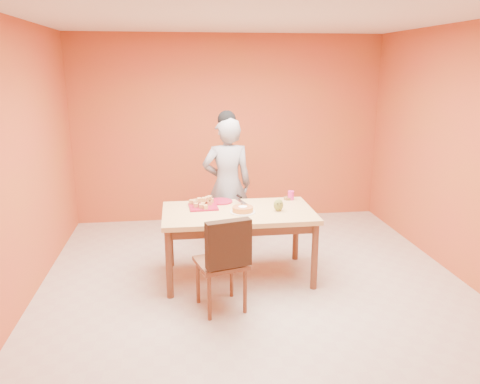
{
  "coord_description": "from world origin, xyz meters",
  "views": [
    {
      "loc": [
        -0.75,
        -4.31,
        2.25
      ],
      "look_at": [
        -0.13,
        0.3,
        0.99
      ],
      "focal_mm": 35.0,
      "sensor_mm": 36.0,
      "label": 1
    }
  ],
  "objects": [
    {
      "name": "floor",
      "position": [
        0.0,
        0.0,
        0.0
      ],
      "size": [
        5.0,
        5.0,
        0.0
      ],
      "primitive_type": "plane",
      "color": "beige",
      "rests_on": "ground"
    },
    {
      "name": "ceiling",
      "position": [
        0.0,
        0.0,
        2.7
      ],
      "size": [
        5.0,
        5.0,
        0.0
      ],
      "primitive_type": "plane",
      "rotation": [
        3.14,
        0.0,
        0.0
      ],
      "color": "silver",
      "rests_on": "wall_back"
    },
    {
      "name": "wall_back",
      "position": [
        0.0,
        2.5,
        1.35
      ],
      "size": [
        4.5,
        0.0,
        4.5
      ],
      "primitive_type": "plane",
      "rotation": [
        1.57,
        0.0,
        0.0
      ],
      "color": "#C0432C",
      "rests_on": "floor"
    },
    {
      "name": "wall_left",
      "position": [
        -2.25,
        0.0,
        1.35
      ],
      "size": [
        0.0,
        5.0,
        5.0
      ],
      "primitive_type": "plane",
      "rotation": [
        1.57,
        0.0,
        1.57
      ],
      "color": "#C0432C",
      "rests_on": "floor"
    },
    {
      "name": "wall_right",
      "position": [
        2.25,
        0.0,
        1.35
      ],
      "size": [
        0.0,
        5.0,
        5.0
      ],
      "primitive_type": "plane",
      "rotation": [
        1.57,
        0.0,
        -1.57
      ],
      "color": "#C0432C",
      "rests_on": "floor"
    },
    {
      "name": "dining_table",
      "position": [
        -0.14,
        0.4,
        0.67
      ],
      "size": [
        1.6,
        0.9,
        0.76
      ],
      "color": "tan",
      "rests_on": "floor"
    },
    {
      "name": "dining_chair",
      "position": [
        -0.39,
        -0.28,
        0.49
      ],
      "size": [
        0.54,
        0.6,
        0.95
      ],
      "rotation": [
        0.0,
        0.0,
        0.25
      ],
      "color": "brown",
      "rests_on": "floor"
    },
    {
      "name": "pastry_pile",
      "position": [
        -0.5,
        0.57,
        0.82
      ],
      "size": [
        0.27,
        0.27,
        0.09
      ],
      "primitive_type": null,
      "color": "tan",
      "rests_on": "pastry_platter"
    },
    {
      "name": "person",
      "position": [
        -0.17,
        1.23,
        0.83
      ],
      "size": [
        0.62,
        0.42,
        1.66
      ],
      "primitive_type": "imported",
      "rotation": [
        0.0,
        0.0,
        3.17
      ],
      "color": "gray",
      "rests_on": "floor"
    },
    {
      "name": "pastry_platter",
      "position": [
        -0.5,
        0.57,
        0.77
      ],
      "size": [
        0.32,
        0.32,
        0.02
      ],
      "primitive_type": "cube",
      "rotation": [
        0.0,
        0.0,
        0.05
      ],
      "color": "maroon",
      "rests_on": "dining_table"
    },
    {
      "name": "red_dinner_plate",
      "position": [
        -0.3,
        0.75,
        0.77
      ],
      "size": [
        0.29,
        0.29,
        0.02
      ],
      "primitive_type": "cylinder",
      "rotation": [
        0.0,
        0.0,
        0.06
      ],
      "color": "maroon",
      "rests_on": "dining_table"
    },
    {
      "name": "white_cake_plate",
      "position": [
        -0.1,
        0.33,
        0.77
      ],
      "size": [
        0.31,
        0.31,
        0.01
      ],
      "primitive_type": "cylinder",
      "rotation": [
        0.0,
        0.0,
        0.17
      ],
      "color": "white",
      "rests_on": "dining_table"
    },
    {
      "name": "sponge_cake",
      "position": [
        -0.1,
        0.33,
        0.8
      ],
      "size": [
        0.28,
        0.28,
        0.05
      ],
      "primitive_type": "cylinder",
      "rotation": [
        0.0,
        0.0,
        0.33
      ],
      "color": "orange",
      "rests_on": "white_cake_plate"
    },
    {
      "name": "cake_server",
      "position": [
        -0.09,
        0.51,
        0.83
      ],
      "size": [
        0.11,
        0.25,
        0.01
      ],
      "primitive_type": "cube",
      "rotation": [
        0.0,
        0.0,
        0.28
      ],
      "color": "silver",
      "rests_on": "sponge_cake"
    },
    {
      "name": "egg_ornament",
      "position": [
        0.28,
        0.34,
        0.83
      ],
      "size": [
        0.11,
        0.09,
        0.13
      ],
      "primitive_type": "ellipsoid",
      "rotation": [
        0.0,
        0.0,
        -0.04
      ],
      "color": "olive",
      "rests_on": "dining_table"
    },
    {
      "name": "magenta_glass",
      "position": [
        0.52,
        0.74,
        0.81
      ],
      "size": [
        0.07,
        0.07,
        0.1
      ],
      "primitive_type": "cylinder",
      "rotation": [
        0.0,
        0.0,
        0.02
      ],
      "color": "#CF1F78",
      "rests_on": "dining_table"
    },
    {
      "name": "checker_tin",
      "position": [
        0.49,
        0.75,
        0.77
      ],
      "size": [
        0.1,
        0.1,
        0.03
      ],
      "primitive_type": "cylinder",
      "rotation": [
        0.0,
        0.0,
        -0.02
      ],
      "color": "#3D2310",
      "rests_on": "dining_table"
    }
  ]
}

